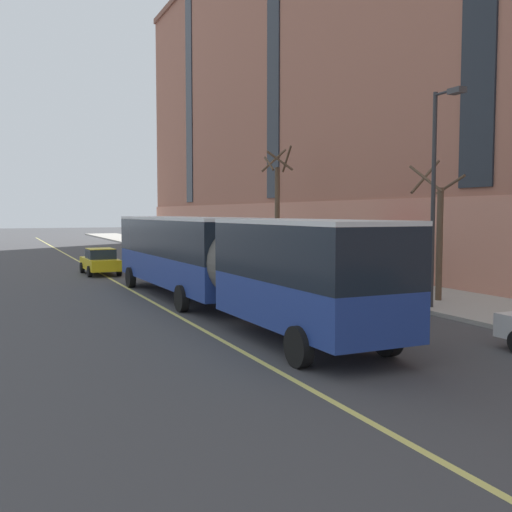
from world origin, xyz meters
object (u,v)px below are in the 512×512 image
object	(u,v)px
street_lamp	(437,179)
parked_car_black_0	(151,245)
parked_car_champagne_2	(229,260)
parked_car_navy_4	(357,286)
parked_car_green_6	(280,271)
street_tree_far_uptown	(277,207)
city_bus	(217,257)
taxi_cab	(100,261)
fire_hydrant	(253,264)
street_tree_mid_block	(438,231)
parked_car_navy_3	(176,249)

from	to	relation	value
street_lamp	parked_car_black_0	bearing A→B (deg)	92.80
parked_car_black_0	parked_car_champagne_2	xyz separation A→B (m)	(-0.04, -19.38, 0.00)
parked_car_navy_4	parked_car_green_6	world-z (taller)	same
parked_car_green_6	street_tree_far_uptown	distance (m)	8.47
parked_car_green_6	street_lamp	size ratio (longest dim) A/B	0.57
city_bus	taxi_cab	size ratio (longest dim) A/B	4.79
fire_hydrant	taxi_cab	bearing A→B (deg)	167.04
parked_car_black_0	street_lamp	world-z (taller)	street_lamp
parked_car_navy_4	parked_car_green_6	size ratio (longest dim) A/B	0.98
street_tree_far_uptown	street_lamp	distance (m)	16.43
street_tree_mid_block	street_lamp	size ratio (longest dim) A/B	0.72
parked_car_navy_3	parked_car_green_6	world-z (taller)	same
parked_car_champagne_2	fire_hydrant	world-z (taller)	parked_car_champagne_2
parked_car_black_0	fire_hydrant	distance (m)	19.31
parked_car_navy_3	street_lamp	xyz separation A→B (m)	(1.69, -28.18, 4.12)
parked_car_black_0	parked_car_navy_4	xyz separation A→B (m)	(-0.03, -33.38, 0.00)
taxi_cab	fire_hydrant	distance (m)	9.25
parked_car_navy_4	street_tree_far_uptown	size ratio (longest dim) A/B	0.57
street_lamp	parked_car_navy_3	bearing A→B (deg)	93.42
parked_car_navy_3	parked_car_navy_4	distance (m)	25.72
parked_car_champagne_2	street_lamp	world-z (taller)	street_lamp
street_tree_mid_block	parked_car_champagne_2	bearing A→B (deg)	102.10
parked_car_navy_3	street_tree_mid_block	world-z (taller)	street_tree_mid_block
parked_car_green_6	street_tree_mid_block	bearing A→B (deg)	-66.99
parked_car_black_0	parked_car_green_6	distance (m)	26.60
parked_car_black_0	street_tree_mid_block	size ratio (longest dim) A/B	0.74
parked_car_champagne_2	street_lamp	size ratio (longest dim) A/B	0.61
parked_car_champagne_2	parked_car_navy_3	world-z (taller)	same
parked_car_champagne_2	parked_car_navy_3	distance (m)	11.72
parked_car_green_6	fire_hydrant	distance (m)	7.58
city_bus	street_lamp	distance (m)	8.61
parked_car_black_0	parked_car_green_6	size ratio (longest dim) A/B	0.95
fire_hydrant	parked_car_green_6	bearing A→B (deg)	-103.49
street_tree_far_uptown	parked_car_champagne_2	bearing A→B (deg)	177.94
city_bus	street_lamp	bearing A→B (deg)	-25.94
parked_car_navy_4	street_tree_far_uptown	distance (m)	14.62
fire_hydrant	street_lamp	bearing A→B (deg)	-89.65
parked_car_champagne_2	street_tree_mid_block	distance (m)	15.41
taxi_cab	parked_car_black_0	bearing A→B (deg)	66.82
parked_car_champagne_2	fire_hydrant	size ratio (longest dim) A/B	6.67
parked_car_black_0	parked_car_green_6	xyz separation A→B (m)	(-0.11, -26.60, 0.00)
parked_car_black_0	parked_car_champagne_2	world-z (taller)	same
city_bus	parked_car_navy_3	bearing A→B (deg)	77.17
parked_car_green_6	fire_hydrant	xyz separation A→B (m)	(1.77, 7.36, -0.29)
parked_car_green_6	street_tree_mid_block	xyz separation A→B (m)	(3.27, -7.71, 2.14)
city_bus	parked_car_navy_3	world-z (taller)	city_bus
parked_car_navy_3	fire_hydrant	bearing A→B (deg)	-82.20
city_bus	street_tree_mid_block	distance (m)	8.98
parked_car_champagne_2	taxi_cab	bearing A→B (deg)	163.15
taxi_cab	street_tree_far_uptown	size ratio (longest dim) A/B	0.55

